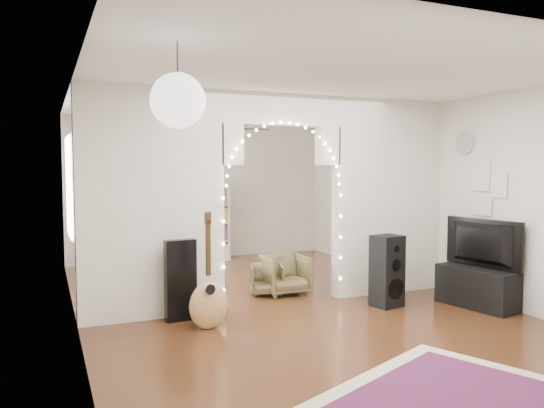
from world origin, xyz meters
name	(u,v)px	position (x,y,z in m)	size (l,w,h in m)	color
floor	(281,303)	(0.00, 0.00, 0.00)	(7.50, 7.50, 0.00)	black
ceiling	(281,94)	(0.00, 0.00, 2.70)	(5.00, 7.50, 0.02)	white
wall_back	(201,189)	(0.00, 3.75, 1.35)	(5.00, 0.02, 2.70)	silver
wall_front	(522,233)	(0.00, -3.75, 1.35)	(5.00, 0.02, 2.70)	silver
wall_left	(74,206)	(-2.50, 0.00, 1.35)	(0.02, 7.50, 2.70)	silver
wall_right	(435,196)	(2.50, 0.00, 1.35)	(0.02, 7.50, 2.70)	silver
divider_wall	(281,194)	(0.00, 0.00, 1.42)	(5.00, 0.20, 2.70)	silver
fairy_lights	(285,185)	(0.00, -0.13, 1.55)	(1.64, 0.04, 1.60)	#FFEABF
window	(69,186)	(-2.47, 1.80, 1.50)	(0.04, 1.20, 1.40)	white
wall_clock	(465,143)	(2.48, -0.60, 2.10)	(0.31, 0.31, 0.03)	white
picture_frames	(487,188)	(2.48, -1.00, 1.50)	(0.02, 0.50, 0.70)	white
paper_lantern	(178,101)	(-1.90, -2.40, 2.25)	(0.40, 0.40, 0.40)	white
ceiling_fan	(230,128)	(0.00, 2.00, 2.40)	(1.10, 1.10, 0.30)	#B0853A
guitar_case	(181,280)	(-1.38, -0.25, 0.47)	(0.36, 0.12, 0.94)	black
acoustic_guitar	(208,286)	(-1.18, -0.70, 0.48)	(0.46, 0.23, 1.09)	#B88449
tabby_cat	(208,311)	(-1.11, -0.43, 0.12)	(0.28, 0.45, 0.30)	brown
floor_speaker	(387,271)	(1.18, -0.67, 0.45)	(0.41, 0.37, 0.91)	black
media_console	(477,288)	(2.20, -1.16, 0.25)	(0.40, 1.00, 0.50)	black
tv	(478,244)	(2.20, -1.16, 0.81)	(1.07, 0.14, 0.62)	black
bookcase	(193,224)	(-0.24, 3.50, 0.71)	(1.38, 0.35, 1.42)	tan
dining_table	(174,226)	(-0.61, 3.50, 0.68)	(1.28, 0.92, 0.76)	brown
flower_vase	(173,217)	(-0.61, 3.50, 0.85)	(0.18, 0.18, 0.19)	white
dining_chair_left	(267,279)	(0.02, 0.52, 0.21)	(0.45, 0.46, 0.42)	brown
dining_chair_right	(285,274)	(0.26, 0.45, 0.27)	(0.58, 0.60, 0.55)	brown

